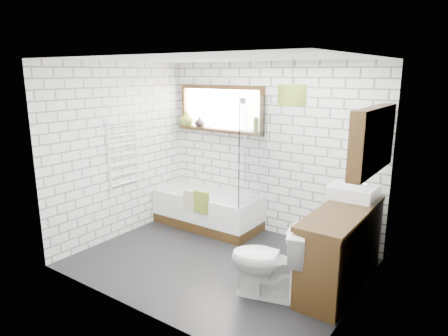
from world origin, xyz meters
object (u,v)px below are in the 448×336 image
Objects in this scene: pendant at (292,95)px; basin at (353,192)px; bathtub at (208,209)px; toilet at (268,261)px; vanity at (341,248)px.

basin is at bearing 28.68° from pendant.
toilet is (1.76, -1.24, 0.14)m from bathtub.
bathtub is at bearing 166.27° from vanity.
bathtub is 3.18× the size of basin.
basin reaches higher than bathtub.
basin is at bearing -2.44° from bathtub.
basin is 0.63× the size of toilet.
vanity is 3.01× the size of basin.
bathtub is at bearing -141.12° from toilet.
basin is 1.37m from toilet.
pendant is (1.58, -0.46, 1.83)m from bathtub.
pendant is at bearing -16.21° from bathtub.
toilet is 1.87m from pendant.
basin is (2.25, -0.10, 0.70)m from bathtub.
basin is 1.36m from pendant.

